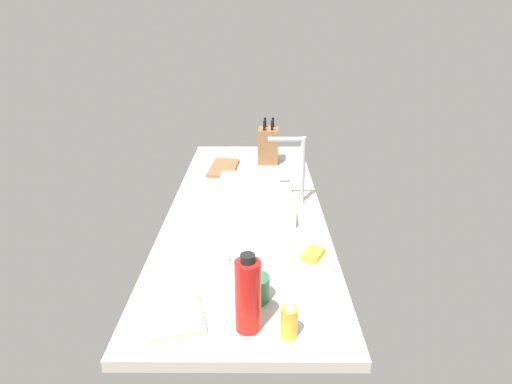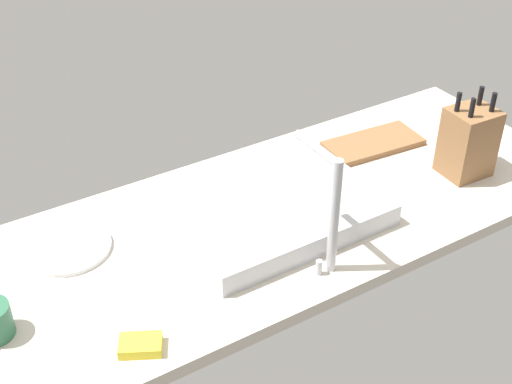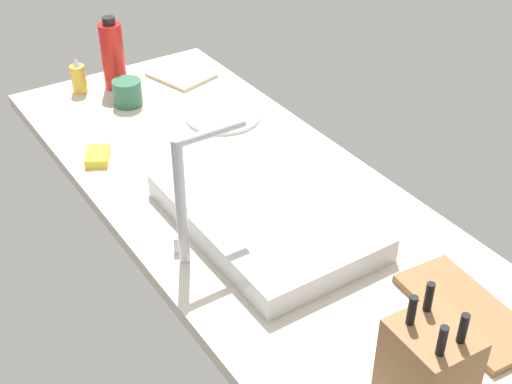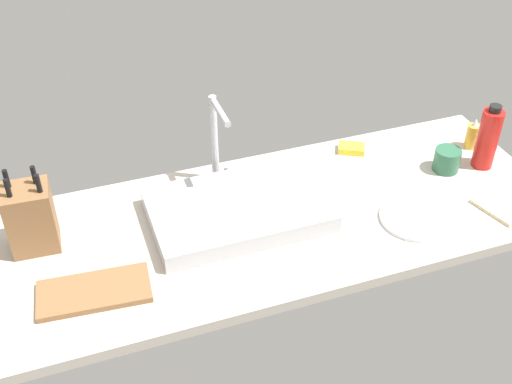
{
  "view_description": "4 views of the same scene",
  "coord_description": "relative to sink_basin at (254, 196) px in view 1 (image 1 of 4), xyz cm",
  "views": [
    {
      "loc": [
        178.88,
        5.28,
        83.31
      ],
      "look_at": [
        4.18,
        4.63,
        11.96
      ],
      "focal_mm": 30.32,
      "sensor_mm": 36.0,
      "label": 1
    },
    {
      "loc": [
        78.32,
        125.52,
        115.35
      ],
      "look_at": [
        -1.1,
        -2.54,
        10.81
      ],
      "focal_mm": 49.42,
      "sensor_mm": 36.0,
      "label": 2
    },
    {
      "loc": [
        -113.34,
        77.93,
        104.65
      ],
      "look_at": [
        2.58,
        1.96,
        8.6
      ],
      "focal_mm": 49.66,
      "sensor_mm": 36.0,
      "label": 3
    },
    {
      "loc": [
        -50.18,
        -142.31,
        130.3
      ],
      "look_at": [
        1.54,
        3.65,
        11.98
      ],
      "focal_mm": 45.5,
      "sensor_mm": 36.0,
      "label": 4
    }
  ],
  "objects": [
    {
      "name": "soap_bottle",
      "position": [
        89.92,
        9.92,
        1.9
      ],
      "size": [
        4.65,
        4.65,
        11.55
      ],
      "color": "gold",
      "rests_on": "countertop_slab"
    },
    {
      "name": "knife_block",
      "position": [
        -58.9,
        7.6,
        7.27
      ],
      "size": [
        13.6,
        12.19,
        25.66
      ],
      "rotation": [
        0.0,
        0.0,
        -0.05
      ],
      "color": "brown",
      "rests_on": "countertop_slab"
    },
    {
      "name": "dinner_plate",
      "position": [
        50.81,
        -19.05,
        -2.38
      ],
      "size": [
        22.13,
        22.13,
        1.2
      ],
      "primitive_type": "cylinder",
      "color": "white",
      "rests_on": "countertop_slab"
    },
    {
      "name": "water_bottle",
      "position": [
        86.86,
        -1.07,
        7.85
      ],
      "size": [
        7.12,
        7.12,
        23.16
      ],
      "color": "red",
      "rests_on": "countertop_slab"
    },
    {
      "name": "cutting_board",
      "position": [
        -46.27,
        -17.63,
        -2.08
      ],
      "size": [
        30.94,
        16.62,
        1.8
      ],
      "primitive_type": "cube",
      "rotation": [
        0.0,
        0.0,
        -0.08
      ],
      "color": "brown",
      "rests_on": "countertop_slab"
    },
    {
      "name": "coffee_mug",
      "position": [
        73.78,
        0.79,
        0.94
      ],
      "size": [
        8.73,
        8.73,
        7.85
      ],
      "primitive_type": "cylinder",
      "color": "#2D6647",
      "rests_on": "countertop_slab"
    },
    {
      "name": "sink_basin",
      "position": [
        0.0,
        0.0,
        0.0
      ],
      "size": [
        53.06,
        34.11,
        5.97
      ],
      "primitive_type": "cube",
      "color": "#B7BABF",
      "rests_on": "countertop_slab"
    },
    {
      "name": "countertop_slab",
      "position": [
        4.18,
        -3.86,
        -4.73
      ],
      "size": [
        191.14,
        67.55,
        3.5
      ],
      "primitive_type": "cube",
      "color": "beige",
      "rests_on": "ground"
    },
    {
      "name": "faucet",
      "position": [
        -0.45,
        19.67,
        15.49
      ],
      "size": [
        5.5,
        16.87,
        30.84
      ],
      "color": "#B7BABF",
      "rests_on": "countertop_slab"
    },
    {
      "name": "dish_towel",
      "position": [
        82.19,
        -22.02,
        -2.38
      ],
      "size": [
        22.15,
        19.81,
        1.2
      ],
      "primitive_type": "cube",
      "rotation": [
        0.0,
        0.0,
        0.27
      ],
      "color": "beige",
      "rests_on": "countertop_slab"
    },
    {
      "name": "dish_sponge",
      "position": [
        48.84,
        21.32,
        -1.78
      ],
      "size": [
        10.77,
        9.53,
        2.4
      ],
      "primitive_type": "cube",
      "rotation": [
        0.0,
        0.0,
        -0.49
      ],
      "color": "yellow",
      "rests_on": "countertop_slab"
    }
  ]
}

